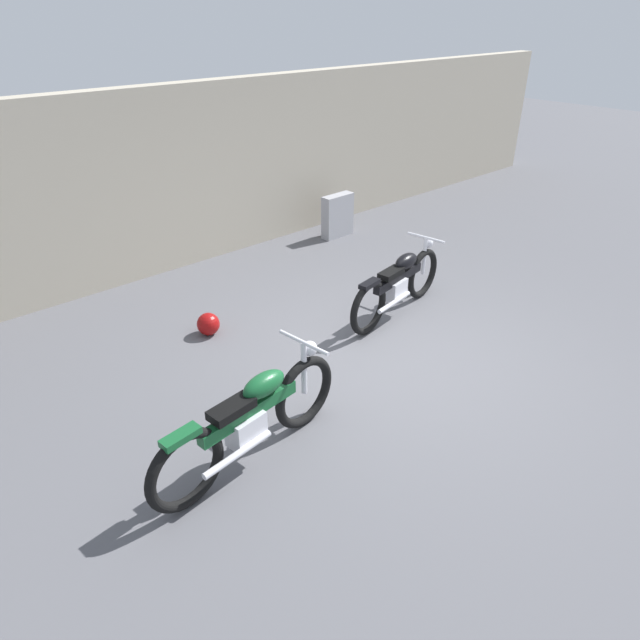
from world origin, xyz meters
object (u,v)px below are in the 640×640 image
at_px(motorcycle_black, 398,284).
at_px(motorcycle_green, 252,419).
at_px(helmet, 208,324).
at_px(stone_marker, 338,216).

height_order(motorcycle_black, motorcycle_green, motorcycle_green).
height_order(helmet, motorcycle_black, motorcycle_black).
distance_m(helmet, motorcycle_green, 2.37).
bearing_deg(stone_marker, motorcycle_black, -117.74).
xyz_separation_m(motorcycle_black, motorcycle_green, (-3.04, -0.99, 0.03)).
relative_size(helmet, motorcycle_green, 0.13).
bearing_deg(helmet, stone_marker, 21.86).
bearing_deg(helmet, motorcycle_green, -111.98).
bearing_deg(stone_marker, motorcycle_green, -140.83).
height_order(stone_marker, helmet, stone_marker).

